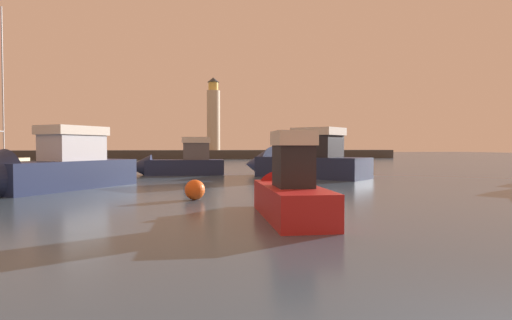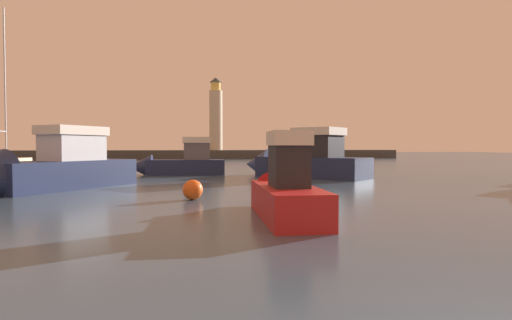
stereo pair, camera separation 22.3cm
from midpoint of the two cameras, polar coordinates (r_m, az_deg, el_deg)
name	(u,v)px [view 2 (the right image)]	position (r m, az deg, el deg)	size (l,w,h in m)	color
ground_plane	(212,170)	(37.03, -5.78, -1.32)	(220.00, 220.00, 0.00)	#384C60
breakwater	(192,154)	(71.02, -8.54, 0.75)	(71.24, 5.92, 1.44)	#423F3D
lighthouse	(216,116)	(71.51, -5.37, 5.97)	(2.20, 2.20, 12.19)	beige
motorboat_1	(283,191)	(12.55, 4.14, -4.22)	(1.89, 5.79, 2.67)	#B21E1E
motorboat_2	(177,163)	(30.63, -10.43, -0.41)	(6.86, 2.29, 2.98)	#1E284C
motorboat_3	(296,161)	(28.42, 5.67, -0.19)	(7.99, 8.82, 3.81)	#1E284C
motorboat_5	(46,169)	(21.56, -26.32, -1.14)	(7.28, 8.50, 3.47)	#1E284C
sailboat_moored	(2,165)	(38.35, -30.97, -0.54)	(2.04, 7.87, 13.05)	beige
mooring_buoy	(193,190)	(16.17, -8.17, -4.00)	(0.77, 0.77, 0.77)	#EA5919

